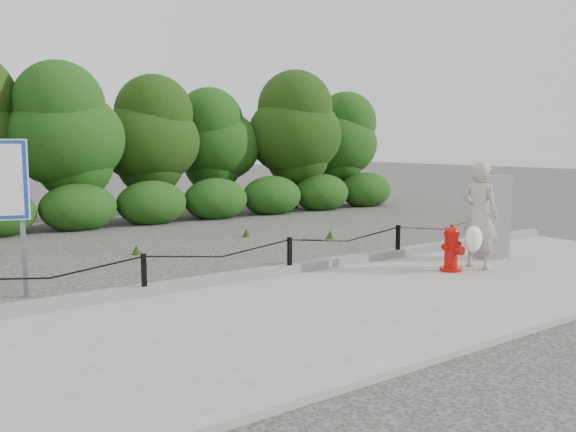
# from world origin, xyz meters

# --- Properties ---
(ground) EXTENTS (90.00, 90.00, 0.00)m
(ground) POSITION_xyz_m (0.00, 0.00, 0.00)
(ground) COLOR #2D2B28
(ground) RESTS_ON ground
(sidewalk) EXTENTS (14.00, 4.00, 0.08)m
(sidewalk) POSITION_xyz_m (0.00, -2.00, 0.04)
(sidewalk) COLOR gray
(sidewalk) RESTS_ON ground
(curb) EXTENTS (14.00, 0.22, 0.14)m
(curb) POSITION_xyz_m (0.00, 0.05, 0.15)
(curb) COLOR slate
(curb) RESTS_ON sidewalk
(chain_barrier) EXTENTS (10.06, 0.06, 0.60)m
(chain_barrier) POSITION_xyz_m (0.00, 0.00, 0.46)
(chain_barrier) COLOR black
(chain_barrier) RESTS_ON sidewalk
(treeline) EXTENTS (20.41, 3.64, 4.48)m
(treeline) POSITION_xyz_m (0.18, 8.92, 2.51)
(treeline) COLOR black
(treeline) RESTS_ON ground
(fire_hydrant) EXTENTS (0.41, 0.42, 0.78)m
(fire_hydrant) POSITION_xyz_m (2.31, -1.41, 0.45)
(fire_hydrant) COLOR #B40A06
(fire_hydrant) RESTS_ON sidewalk
(pedestrian) EXTENTS (0.77, 0.71, 1.82)m
(pedestrian) POSITION_xyz_m (2.85, -1.52, 0.96)
(pedestrian) COLOR #A59C8D
(pedestrian) RESTS_ON sidewalk
(utility_cabinet) EXTENTS (0.65, 0.49, 1.69)m
(utility_cabinet) POSITION_xyz_m (3.82, -1.08, 0.85)
(utility_cabinet) COLOR gray
(utility_cabinet) RESTS_ON sidewalk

